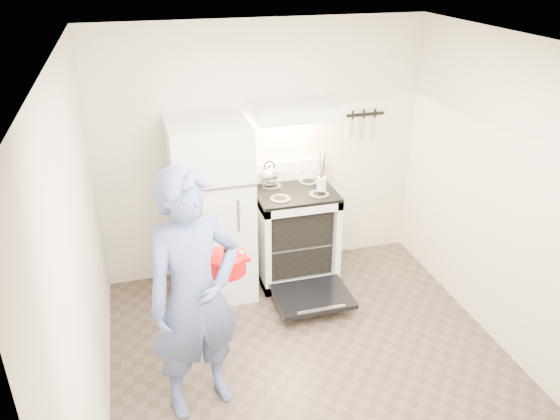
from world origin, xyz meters
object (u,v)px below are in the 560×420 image
(person, at_px, (195,297))
(tea_kettle, at_px, (269,174))
(refrigerator, at_px, (212,211))
(dutch_oven, at_px, (226,264))
(stove_body, at_px, (294,235))

(person, bearing_deg, tea_kettle, 42.98)
(refrigerator, xyz_separation_m, dutch_oven, (-0.07, -1.12, 0.10))
(person, distance_m, dutch_oven, 0.43)
(tea_kettle, xyz_separation_m, dutch_oven, (-0.67, -1.32, -0.13))
(stove_body, bearing_deg, refrigerator, -178.23)
(stove_body, bearing_deg, person, -128.13)
(tea_kettle, bearing_deg, person, -119.95)
(tea_kettle, height_order, dutch_oven, tea_kettle)
(person, bearing_deg, refrigerator, 59.50)
(tea_kettle, bearing_deg, stove_body, -40.31)
(refrigerator, height_order, person, person)
(refrigerator, bearing_deg, dutch_oven, -93.41)
(tea_kettle, distance_m, person, 1.91)
(person, height_order, dutch_oven, person)
(stove_body, xyz_separation_m, tea_kettle, (-0.21, 0.18, 0.62))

